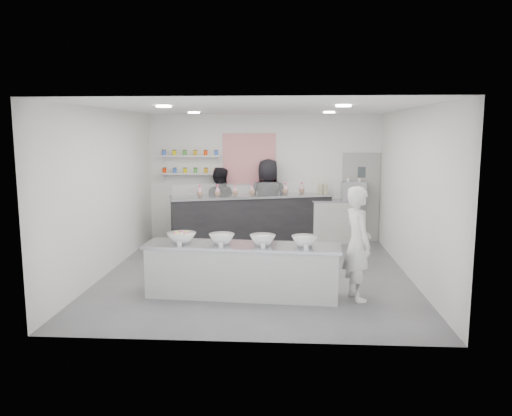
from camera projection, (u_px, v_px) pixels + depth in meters
The scene contains 26 objects.
floor at pixel (256, 274), 9.17m from camera, with size 6.00×6.00×0.00m, color #515156.
ceiling at pixel (256, 108), 8.71m from camera, with size 6.00×6.00×0.00m, color white.
back_wall at pixel (264, 178), 11.90m from camera, with size 5.50×5.50×0.00m, color white.
left_wall at pixel (106, 192), 9.11m from camera, with size 6.00×6.00×0.00m, color white.
right_wall at pixel (412, 194), 8.78m from camera, with size 6.00×6.00×0.00m, color white.
back_door at pixel (361, 197), 11.80m from camera, with size 0.88×0.04×2.10m, color #959592.
pattern_panel at pixel (249, 159), 11.83m from camera, with size 1.25×0.03×1.20m, color #E13547.
jar_shelf_lower at pixel (191, 174), 11.89m from camera, with size 1.45×0.22×0.04m, color silver.
jar_shelf_upper at pixel (190, 156), 11.83m from camera, with size 1.45×0.22×0.04m, color silver.
preserve_jars at pixel (190, 162), 11.83m from camera, with size 1.45×0.10×0.56m, color #FB3200, non-canonical shape.
downlight_0 at pixel (164, 107), 7.81m from camera, with size 0.24×0.24×0.02m, color white.
downlight_1 at pixel (343, 106), 7.65m from camera, with size 0.24×0.24×0.02m, color white.
downlight_2 at pixel (194, 113), 10.38m from camera, with size 0.24×0.24×0.02m, color white.
downlight_3 at pixel (329, 112), 10.21m from camera, with size 0.24×0.24×0.02m, color white.
prep_counter at pixel (242, 270), 7.88m from camera, with size 3.08×0.70×0.84m, color #B6B6B0.
back_bar at pixel (252, 220), 11.52m from camera, with size 3.72×0.68×1.15m, color black.
sneeze_guard at pixel (255, 190), 11.10m from camera, with size 3.67×0.02×0.31m, color white.
espresso_ledge at pixel (329, 221), 11.74m from camera, with size 1.36×0.43×1.01m, color #B6B6B0.
espresso_machine at pixel (353, 191), 11.60m from camera, with size 0.55×0.38×0.42m, color #93969E.
cup_stacks at pixel (323, 192), 11.65m from camera, with size 0.27×0.24×0.36m, color beige, non-canonical shape.
prep_bowls at pixel (242, 239), 7.80m from camera, with size 2.36×0.51×0.16m, color white, non-canonical shape.
label_cards at pixel (241, 250), 7.29m from camera, with size 2.01×0.04×0.07m, color white, non-canonical shape.
cookie_bags at pixel (252, 189), 11.42m from camera, with size 2.54×0.14×0.26m, color #FF96BE, non-canonical shape.
woman_prep at pixel (358, 244), 7.67m from camera, with size 0.65×0.42×1.77m, color white.
staff_left at pixel (219, 205), 11.77m from camera, with size 0.86×0.67×1.77m, color black.
staff_right at pixel (268, 201), 11.69m from camera, with size 0.96×0.63×1.97m, color black.
Camera 1 is at (0.53, -8.86, 2.59)m, focal length 35.00 mm.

